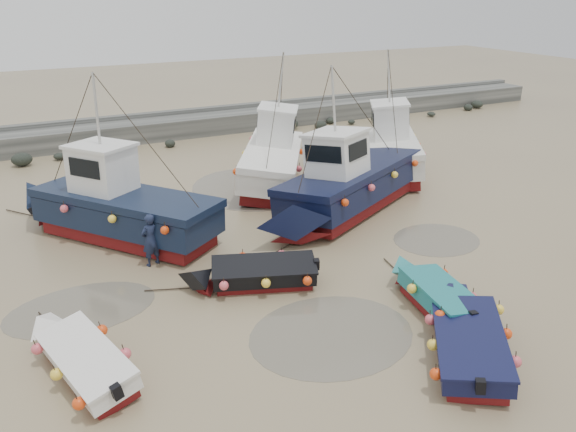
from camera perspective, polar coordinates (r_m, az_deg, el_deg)
name	(u,v)px	position (r m, az deg, el deg)	size (l,w,h in m)	color
ground	(361,287)	(18.60, 7.42, -7.12)	(120.00, 120.00, 0.00)	#8E7F5C
seawall	(174,127)	(37.48, -11.48, 8.85)	(60.00, 4.92, 1.50)	slate
puddle_a	(331,334)	(16.18, 4.43, -11.89)	(4.78, 4.78, 0.01)	#625C4D
puddle_b	(436,239)	(22.45, 14.84, -2.32)	(3.44, 3.44, 0.01)	#625C4D
puddle_c	(81,308)	(18.40, -20.27, -8.80)	(4.47, 4.47, 0.01)	#625C4D
puddle_d	(251,188)	(27.32, -3.78, 2.87)	(5.60, 5.60, 0.01)	#625C4D
dinghy_0	(84,352)	(15.40, -19.99, -12.86)	(2.27, 5.62, 1.43)	maroon
dinghy_1	(470,335)	(15.90, 17.98, -11.40)	(4.31, 5.39, 1.43)	maroon
dinghy_2	(433,290)	(17.70, 14.56, -7.24)	(2.22, 5.19, 1.43)	maroon
dinghy_4	(253,271)	(18.27, -3.61, -5.56)	(5.43, 2.71, 1.43)	maroon
cabin_boat_0	(113,205)	(22.51, -17.39, 1.11)	(7.48, 9.06, 6.22)	maroon
cabin_boat_1	(271,155)	(28.04, -1.75, 6.25)	(6.49, 9.74, 6.22)	maroon
cabin_boat_2	(347,184)	(23.91, 5.99, 3.22)	(10.60, 6.77, 6.22)	maroon
cabin_boat_3	(394,146)	(29.82, 10.68, 6.98)	(5.77, 8.37, 6.22)	maroon
person	(153,265)	(20.38, -13.56, -4.82)	(0.70, 0.46, 1.91)	#182039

